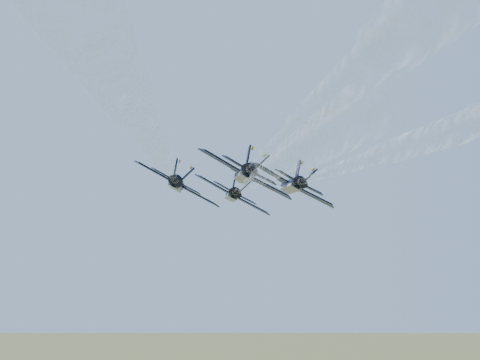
# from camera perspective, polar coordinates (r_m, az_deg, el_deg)

# --- Properties ---
(jet_lead) EXTENTS (13.06, 19.21, 7.00)m
(jet_lead) POSITION_cam_1_polar(r_m,az_deg,el_deg) (116.55, -0.66, -1.27)
(jet_lead) COLOR black
(jet_left) EXTENTS (13.06, 19.21, 7.00)m
(jet_left) POSITION_cam_1_polar(r_m,az_deg,el_deg) (103.71, -5.38, -0.34)
(jet_left) COLOR black
(jet_right) EXTENTS (13.06, 19.21, 7.00)m
(jet_right) POSITION_cam_1_polar(r_m,az_deg,el_deg) (104.89, 4.44, -0.44)
(jet_right) COLOR black
(jet_slot) EXTENTS (13.06, 19.21, 7.00)m
(jet_slot) POSITION_cam_1_polar(r_m,az_deg,el_deg) (93.67, 0.41, 0.49)
(jet_slot) COLOR black
(smoke_trail_lead) EXTENTS (18.42, 83.21, 3.19)m
(smoke_trail_lead) POSITION_cam_1_polar(r_m,az_deg,el_deg) (54.92, 4.45, 6.97)
(smoke_trail_lead) COLOR white
(smoke_trail_left) EXTENTS (18.42, 83.21, 3.19)m
(smoke_trail_left) POSITION_cam_1_polar(r_m,az_deg,el_deg) (42.20, -5.77, 11.81)
(smoke_trail_left) COLOR white
(smoke_trail_right) EXTENTS (18.42, 83.21, 3.19)m
(smoke_trail_right) POSITION_cam_1_polar(r_m,az_deg,el_deg) (45.36, 17.90, 10.72)
(smoke_trail_right) COLOR white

